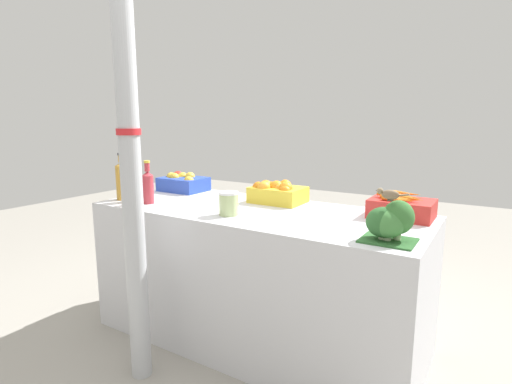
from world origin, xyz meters
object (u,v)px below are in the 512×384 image
at_px(broccoli_pile, 390,222).
at_px(juice_bottle_cloudy, 135,182).
at_px(orange_crate, 277,192).
at_px(apple_crate, 183,182).
at_px(support_pole, 130,156).
at_px(juice_bottle_amber, 122,180).
at_px(sparrow_bird, 389,194).
at_px(carrot_crate, 402,207).
at_px(juice_bottle_ruby, 148,186).
at_px(pickle_jar, 229,203).

xyz_separation_m(broccoli_pile, juice_bottle_cloudy, (-1.56, 0.02, 0.04)).
bearing_deg(juice_bottle_cloudy, orange_crate, 29.26).
relative_size(apple_crate, juice_bottle_cloudy, 1.08).
xyz_separation_m(support_pole, juice_bottle_amber, (-0.55, 0.40, -0.21)).
bearing_deg(sparrow_bird, juice_bottle_amber, -2.87).
bearing_deg(carrot_crate, support_pole, -142.03).
bearing_deg(juice_bottle_ruby, juice_bottle_cloudy, -180.00).
height_order(apple_crate, juice_bottle_ruby, juice_bottle_ruby).
bearing_deg(carrot_crate, juice_bottle_cloudy, -163.78).
distance_m(support_pole, juice_bottle_amber, 0.71).
distance_m(support_pole, apple_crate, 0.99).
xyz_separation_m(juice_bottle_ruby, sparrow_bird, (1.44, -0.03, 0.10)).
xyz_separation_m(apple_crate, broccoli_pile, (1.57, -0.46, 0.02)).
relative_size(juice_bottle_amber, juice_bottle_ruby, 1.14).
xyz_separation_m(juice_bottle_ruby, pickle_jar, (0.59, 0.01, -0.04)).
height_order(orange_crate, juice_bottle_ruby, juice_bottle_ruby).
distance_m(support_pole, orange_crate, 0.94).
relative_size(broccoli_pile, juice_bottle_ruby, 0.84).
bearing_deg(juice_bottle_cloudy, juice_bottle_ruby, 0.00).
distance_m(carrot_crate, sparrow_bird, 0.50).
bearing_deg(pickle_jar, apple_crate, 148.87).
bearing_deg(support_pole, apple_crate, 117.81).
xyz_separation_m(broccoli_pile, juice_bottle_amber, (-1.67, 0.02, 0.04)).
distance_m(juice_bottle_amber, juice_bottle_cloudy, 0.11).
bearing_deg(pickle_jar, orange_crate, 81.71).
xyz_separation_m(juice_bottle_amber, juice_bottle_ruby, (0.23, 0.00, -0.02)).
xyz_separation_m(juice_bottle_cloudy, sparrow_bird, (1.55, -0.03, 0.08)).
height_order(broccoli_pile, juice_bottle_cloudy, juice_bottle_cloudy).
bearing_deg(juice_bottle_ruby, juice_bottle_amber, -180.00).
bearing_deg(orange_crate, carrot_crate, 0.52).
bearing_deg(pickle_jar, juice_bottle_cloudy, -179.09).
xyz_separation_m(juice_bottle_cloudy, pickle_jar, (0.71, 0.01, -0.06)).
bearing_deg(broccoli_pile, apple_crate, 163.55).
xyz_separation_m(apple_crate, juice_bottle_ruby, (0.13, -0.45, 0.05)).
distance_m(apple_crate, carrot_crate, 1.52).
bearing_deg(broccoli_pile, juice_bottle_ruby, 179.36).
distance_m(orange_crate, sparrow_bird, 0.92).
distance_m(orange_crate, broccoli_pile, 0.90).
bearing_deg(juice_bottle_cloudy, pickle_jar, 0.91).
xyz_separation_m(orange_crate, sparrow_bird, (0.78, -0.46, 0.14)).
bearing_deg(carrot_crate, sparrow_bird, -84.91).
xyz_separation_m(carrot_crate, pickle_jar, (-0.80, -0.43, 0.01)).
bearing_deg(pickle_jar, juice_bottle_ruby, -178.91).
bearing_deg(juice_bottle_amber, sparrow_bird, -1.07).
bearing_deg(orange_crate, juice_bottle_ruby, -146.58).
bearing_deg(juice_bottle_amber, pickle_jar, 0.78).
distance_m(apple_crate, sparrow_bird, 1.64).
distance_m(support_pole, broccoli_pile, 1.21).
relative_size(orange_crate, sparrow_bird, 2.32).
relative_size(support_pole, pickle_jar, 18.01).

